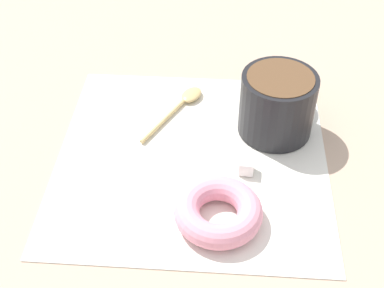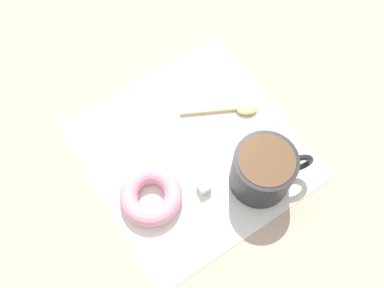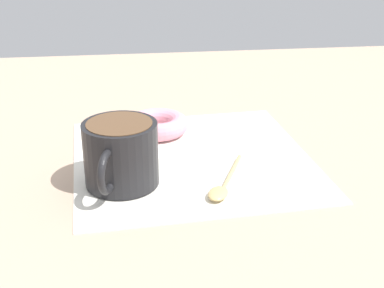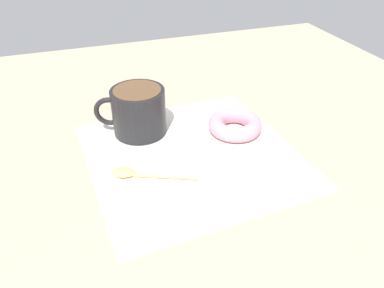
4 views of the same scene
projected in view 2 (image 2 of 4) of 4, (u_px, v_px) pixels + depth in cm
name	position (u px, v px, depth cm)	size (l,w,h in cm)	color
ground_plane	(184.00, 146.00, 70.87)	(120.00, 120.00, 2.00)	tan
napkin	(192.00, 150.00, 69.32)	(32.75, 32.75, 0.30)	white
coffee_cup	(264.00, 170.00, 63.12)	(9.35, 12.29, 8.21)	black
donut	(151.00, 196.00, 64.42)	(9.56, 9.56, 2.77)	pink
spoon	(235.00, 109.00, 71.90)	(6.63, 12.53, 0.90)	#D8B772
sugar_cube	(204.00, 187.00, 65.59)	(1.73, 1.73, 1.73)	white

